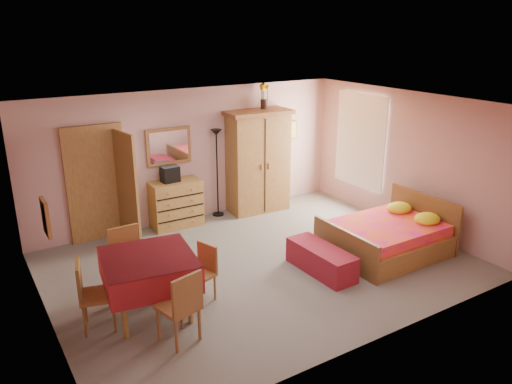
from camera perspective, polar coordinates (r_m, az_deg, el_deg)
floor at (r=8.26m, az=0.52°, el=-8.27°), size 6.50×6.50×0.00m
ceiling at (r=7.45m, az=0.58°, el=9.85°), size 6.50×6.50×0.00m
wall_back at (r=9.88m, az=-7.29°, el=4.19°), size 6.50×0.10×2.60m
wall_front at (r=5.95m, az=13.67°, el=-6.12°), size 6.50×0.10×2.60m
wall_left at (r=6.71m, az=-23.64°, el=-4.33°), size 0.10×5.00×2.60m
wall_right at (r=9.83m, az=16.77°, el=3.47°), size 0.10×5.00×2.60m
doorway at (r=9.33m, az=-17.77°, el=0.81°), size 1.06×0.12×2.15m
window at (r=10.57m, az=11.86°, el=5.73°), size 0.08×1.40×1.95m
picture_left at (r=6.02m, az=-22.91°, el=-2.72°), size 0.04×0.32×0.42m
picture_back at (r=10.95m, az=4.00°, el=7.07°), size 0.30×0.04×0.40m
chest_of_drawers at (r=9.72m, az=-9.11°, el=-1.34°), size 0.97×0.50×0.91m
wall_mirror at (r=9.60m, az=-9.94°, el=5.18°), size 0.89×0.05×0.70m
stereo at (r=9.51m, az=-9.80°, el=2.02°), size 0.34×0.25×0.30m
floor_lamp at (r=10.05m, az=-4.45°, el=2.14°), size 0.25×0.25×1.79m
wardrobe at (r=10.27m, az=0.22°, el=3.51°), size 1.38×0.77×2.11m
sunflower_vase at (r=10.21m, az=0.93°, el=10.92°), size 0.21×0.21×0.51m
bed at (r=8.75m, az=14.66°, el=-4.09°), size 1.94×1.53×0.90m
bench at (r=8.02m, az=7.45°, el=-7.67°), size 0.49×1.26×0.42m
dining_table at (r=6.92m, az=-12.00°, el=-10.39°), size 1.32×1.32×0.86m
chair_south at (r=6.30m, az=-8.90°, el=-12.74°), size 0.53×0.53×0.97m
chair_north at (r=7.44m, az=-14.18°, el=-7.85°), size 0.46×0.46×0.99m
chair_west at (r=6.78m, az=-17.66°, el=-11.09°), size 0.53×0.53×0.96m
chair_east at (r=7.12m, az=-6.51°, el=-9.34°), size 0.47×0.47×0.82m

